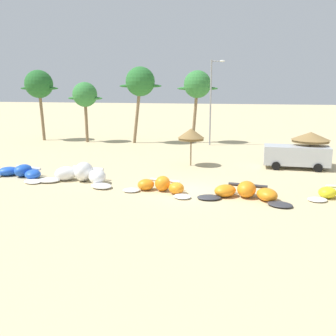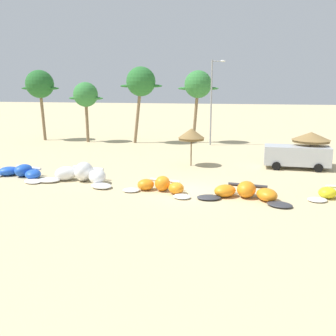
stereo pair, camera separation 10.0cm
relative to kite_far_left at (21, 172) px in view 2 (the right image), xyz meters
name	(u,v)px [view 2 (the right image)]	position (x,y,z in m)	size (l,w,h in m)	color
ground_plane	(187,191)	(12.60, -1.11, -0.34)	(260.00, 260.00, 0.00)	#C6B284
kite_far_left	(21,172)	(0.00, 0.00, 0.00)	(5.60, 3.27, 0.90)	white
kite_left	(81,175)	(4.99, -0.36, 0.17)	(6.02, 3.26, 1.35)	white
kite_left_of_center	(161,186)	(10.99, -1.64, 0.02)	(4.72, 2.69, 0.96)	white
kite_center	(246,192)	(16.24, -1.98, 0.03)	(5.70, 2.99, 0.98)	#333338
beach_umbrella_near_van	(191,134)	(11.60, 6.76, 2.31)	(2.20, 2.20, 3.15)	brown
beach_umbrella_middle	(311,137)	(21.26, 8.43, 2.13)	(3.08, 3.08, 2.90)	brown
parked_van	(295,155)	(20.00, 7.46, 0.75)	(5.12, 2.39, 1.84)	#B2B7BC
palm_leftmost	(40,85)	(-8.94, 18.28, 6.44)	(5.07, 3.38, 8.56)	#7F6647
palm_left	(86,95)	(-2.85, 18.00, 5.21)	(4.36, 2.91, 7.10)	#7F6647
palm_left_of_gap	(141,82)	(3.82, 18.49, 6.70)	(5.05, 3.37, 8.81)	#7F6647
palm_center_left	(198,85)	(10.23, 20.13, 6.38)	(4.75, 3.17, 8.41)	#7F6647
lamppost_west	(212,99)	(12.07, 18.58, 4.88)	(1.54, 0.24, 9.43)	gray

